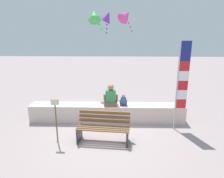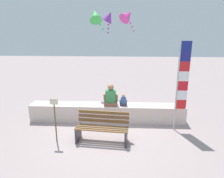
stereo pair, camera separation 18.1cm
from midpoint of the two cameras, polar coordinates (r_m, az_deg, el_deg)
name	(u,v)px [view 2 (the right image)]	position (r m, az deg, el deg)	size (l,w,h in m)	color
ground_plane	(105,134)	(7.13, -1.22, -11.92)	(40.00, 40.00, 0.00)	gray
seawall_ledge	(107,113)	(7.94, -0.68, -6.36)	(5.67, 0.61, 0.63)	beige
park_bench	(102,128)	(6.56, -1.83, -10.44)	(1.64, 0.75, 0.88)	brown
person_adult	(111,97)	(7.67, 0.32, -2.17)	(0.52, 0.38, 0.80)	brown
person_child	(123,101)	(7.71, 3.74, -3.23)	(0.28, 0.21, 0.43)	#332E4E
flag_banner	(181,81)	(7.21, 18.74, 2.10)	(0.37, 0.05, 2.97)	#B7B7BC
kite_magenta	(128,15)	(10.78, 4.71, 19.11)	(0.96, 0.98, 1.16)	#DB3D9E
kite_green	(95,15)	(9.18, -3.92, 19.14)	(0.68, 0.86, 0.96)	green
kite_purple	(109,17)	(10.47, -0.37, 18.79)	(0.70, 0.71, 1.09)	purple
sign_post	(55,117)	(6.54, -14.28, -7.24)	(0.24, 0.04, 1.38)	brown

